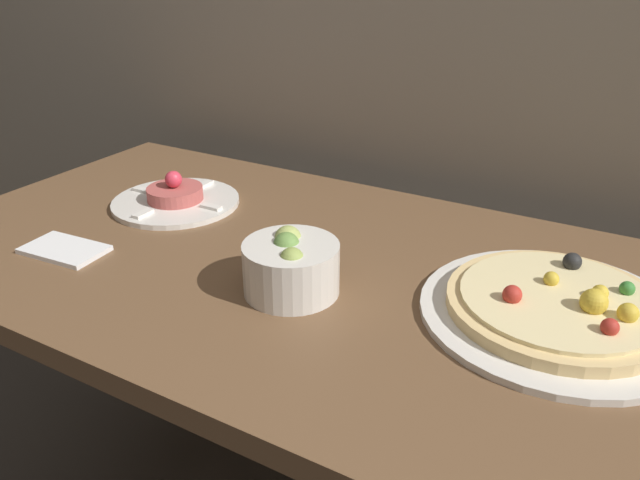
# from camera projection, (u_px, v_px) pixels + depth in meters

# --- Properties ---
(dining_table) EXTENTS (1.43, 0.70, 0.74)m
(dining_table) POSITION_uv_depth(u_px,v_px,m) (331.00, 324.00, 0.99)
(dining_table) COLOR brown
(dining_table) RESTS_ON ground_plane
(pizza_plate) EXTENTS (0.36, 0.36, 0.06)m
(pizza_plate) POSITION_uv_depth(u_px,v_px,m) (558.00, 307.00, 0.82)
(pizza_plate) COLOR silver
(pizza_plate) RESTS_ON dining_table
(tartare_plate) EXTENTS (0.24, 0.24, 0.07)m
(tartare_plate) POSITION_uv_depth(u_px,v_px,m) (176.00, 199.00, 1.18)
(tartare_plate) COLOR silver
(tartare_plate) RESTS_ON dining_table
(small_bowl) EXTENTS (0.14, 0.14, 0.09)m
(small_bowl) POSITION_uv_depth(u_px,v_px,m) (291.00, 266.00, 0.87)
(small_bowl) COLOR silver
(small_bowl) RESTS_ON dining_table
(napkin) EXTENTS (0.14, 0.09, 0.01)m
(napkin) POSITION_uv_depth(u_px,v_px,m) (64.00, 250.00, 1.00)
(napkin) COLOR white
(napkin) RESTS_ON dining_table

